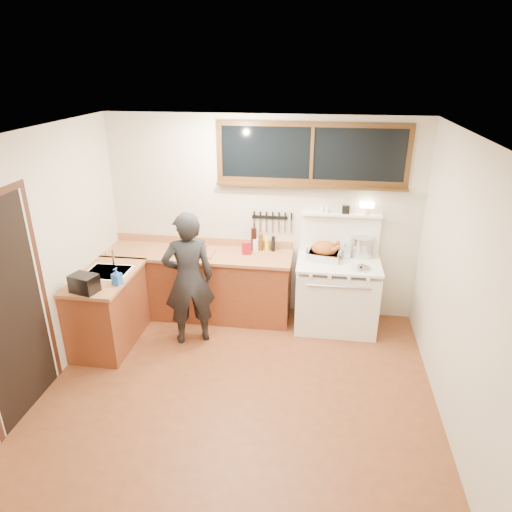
% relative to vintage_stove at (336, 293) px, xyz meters
% --- Properties ---
extents(ground_plane, '(4.00, 3.50, 0.02)m').
position_rel_vintage_stove_xyz_m(ground_plane, '(-1.00, -1.41, -0.48)').
color(ground_plane, '#602F19').
extents(room_shell, '(4.10, 3.60, 2.65)m').
position_rel_vintage_stove_xyz_m(room_shell, '(-1.00, -1.41, 1.18)').
color(room_shell, beige).
rests_on(room_shell, ground).
extents(counter_back, '(2.44, 0.64, 1.00)m').
position_rel_vintage_stove_xyz_m(counter_back, '(-1.80, 0.04, -0.01)').
color(counter_back, '#642C16').
rests_on(counter_back, ground).
extents(counter_left, '(0.64, 1.09, 0.90)m').
position_rel_vintage_stove_xyz_m(counter_left, '(-2.70, -0.79, -0.01)').
color(counter_left, '#642C16').
rests_on(counter_left, ground).
extents(sink_unit, '(0.50, 0.45, 0.37)m').
position_rel_vintage_stove_xyz_m(sink_unit, '(-2.68, -0.71, 0.38)').
color(sink_unit, white).
rests_on(sink_unit, counter_left).
extents(vintage_stove, '(1.02, 0.74, 1.58)m').
position_rel_vintage_stove_xyz_m(vintage_stove, '(0.00, 0.00, 0.00)').
color(vintage_stove, white).
rests_on(vintage_stove, ground).
extents(back_window, '(2.32, 0.13, 0.77)m').
position_rel_vintage_stove_xyz_m(back_window, '(-0.40, 0.31, 1.60)').
color(back_window, black).
rests_on(back_window, room_shell).
extents(left_doorway, '(0.02, 1.04, 2.17)m').
position_rel_vintage_stove_xyz_m(left_doorway, '(-2.99, -1.96, 0.62)').
color(left_doorway, black).
rests_on(left_doorway, ground).
extents(knife_strip, '(0.52, 0.03, 0.28)m').
position_rel_vintage_stove_xyz_m(knife_strip, '(-0.88, 0.32, 0.84)').
color(knife_strip, black).
rests_on(knife_strip, room_shell).
extents(man, '(0.71, 0.60, 1.64)m').
position_rel_vintage_stove_xyz_m(man, '(-1.74, -0.60, 0.36)').
color(man, black).
rests_on(man, ground).
extents(soap_bottle, '(0.11, 0.11, 0.20)m').
position_rel_vintage_stove_xyz_m(soap_bottle, '(-2.43, -0.99, 0.53)').
color(soap_bottle, blue).
rests_on(soap_bottle, counter_left).
extents(toaster, '(0.32, 0.26, 0.19)m').
position_rel_vintage_stove_xyz_m(toaster, '(-2.70, -1.20, 0.53)').
color(toaster, black).
rests_on(toaster, counter_left).
extents(cutting_board, '(0.44, 0.33, 0.14)m').
position_rel_vintage_stove_xyz_m(cutting_board, '(-1.79, -0.00, 0.49)').
color(cutting_board, '#9F663F').
rests_on(cutting_board, counter_back).
extents(roast_turkey, '(0.45, 0.36, 0.24)m').
position_rel_vintage_stove_xyz_m(roast_turkey, '(-0.19, 0.05, 0.53)').
color(roast_turkey, silver).
rests_on(roast_turkey, vintage_stove).
extents(stockpot, '(0.34, 0.34, 0.26)m').
position_rel_vintage_stove_xyz_m(stockpot, '(0.28, 0.22, 0.56)').
color(stockpot, silver).
rests_on(stockpot, vintage_stove).
extents(saucepan, '(0.16, 0.28, 0.12)m').
position_rel_vintage_stove_xyz_m(saucepan, '(0.08, 0.15, 0.49)').
color(saucepan, silver).
rests_on(saucepan, vintage_stove).
extents(pot_lid, '(0.29, 0.29, 0.04)m').
position_rel_vintage_stove_xyz_m(pot_lid, '(0.25, -0.19, 0.45)').
color(pot_lid, silver).
rests_on(pot_lid, vintage_stove).
extents(coffee_tin, '(0.13, 0.12, 0.16)m').
position_rel_vintage_stove_xyz_m(coffee_tin, '(-1.16, 0.08, 0.51)').
color(coffee_tin, maroon).
rests_on(coffee_tin, counter_back).
extents(pitcher, '(0.10, 0.10, 0.16)m').
position_rel_vintage_stove_xyz_m(pitcher, '(-1.07, 0.22, 0.51)').
color(pitcher, white).
rests_on(pitcher, counter_back).
extents(bottle_cluster, '(0.32, 0.07, 0.30)m').
position_rel_vintage_stove_xyz_m(bottle_cluster, '(-1.00, 0.22, 0.56)').
color(bottle_cluster, black).
rests_on(bottle_cluster, counter_back).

